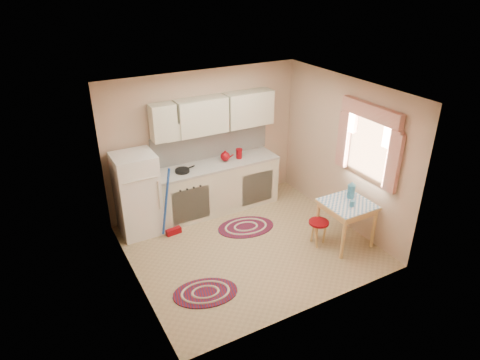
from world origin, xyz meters
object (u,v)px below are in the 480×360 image
base_cabinets (217,187)px  table (345,223)px  stool (318,233)px  fridge (137,194)px

base_cabinets → table: bearing=-56.0°
stool → base_cabinets: bearing=117.2°
table → stool: (-0.40, 0.17, -0.15)m
fridge → base_cabinets: size_ratio=0.62×
base_cabinets → stool: 2.01m
base_cabinets → fridge: bearing=-178.0°
base_cabinets → table: (1.31, -1.95, -0.08)m
fridge → stool: 2.97m
stool → table: bearing=-22.8°
fridge → base_cabinets: fridge is taller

